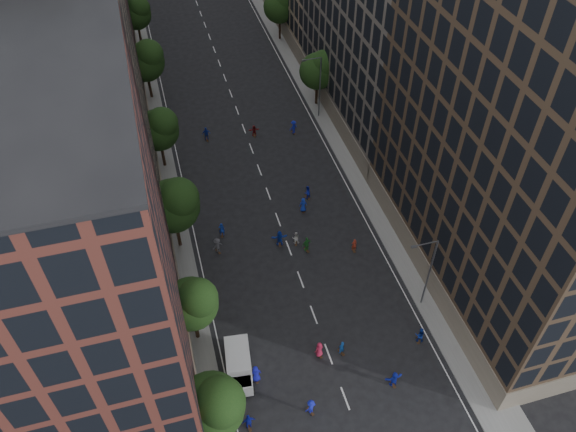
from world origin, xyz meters
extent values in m
plane|color=black|center=(0.00, 40.00, 0.00)|extent=(240.00, 240.00, 0.00)
cube|color=slate|center=(-12.00, 47.50, 0.07)|extent=(4.00, 105.00, 0.15)
cube|color=slate|center=(12.00, 47.50, 0.07)|extent=(4.00, 105.00, 0.15)
cube|color=#572821|center=(-19.00, 11.00, 15.00)|extent=(14.00, 22.00, 30.00)
cube|color=#877158|center=(-19.00, 35.00, 17.00)|extent=(14.00, 26.00, 34.00)
cube|color=#572821|center=(-19.00, 58.00, 14.00)|extent=(14.00, 20.00, 28.00)
cube|color=#423223|center=(19.00, 15.00, 18.00)|extent=(14.00, 30.00, 36.00)
cylinder|color=black|center=(-11.20, 4.00, 1.98)|extent=(0.36, 0.36, 3.96)
sphere|color=black|center=(-11.20, 4.00, 5.58)|extent=(5.20, 5.20, 5.20)
sphere|color=black|center=(-10.55, 3.48, 6.88)|extent=(3.90, 3.90, 3.90)
cylinder|color=black|center=(-11.20, 14.00, 1.85)|extent=(0.36, 0.36, 3.70)
sphere|color=black|center=(-11.20, 14.00, 5.21)|extent=(4.80, 4.80, 4.80)
sphere|color=black|center=(-10.60, 13.52, 6.41)|extent=(3.60, 3.60, 3.60)
cylinder|color=black|center=(-11.20, 26.00, 2.11)|extent=(0.36, 0.36, 4.22)
sphere|color=black|center=(-11.20, 26.00, 5.95)|extent=(5.60, 5.60, 5.60)
sphere|color=black|center=(-10.50, 25.44, 7.35)|extent=(4.20, 4.20, 4.20)
cylinder|color=black|center=(-11.20, 40.00, 1.94)|extent=(0.36, 0.36, 3.87)
sphere|color=black|center=(-11.20, 40.00, 5.46)|extent=(5.00, 5.00, 5.00)
sphere|color=black|center=(-10.57, 39.50, 6.71)|extent=(3.75, 3.75, 3.75)
cylinder|color=black|center=(-11.20, 56.00, 2.02)|extent=(0.36, 0.36, 4.05)
sphere|color=black|center=(-11.20, 56.00, 5.70)|extent=(5.40, 5.40, 5.40)
sphere|color=black|center=(-10.52, 55.46, 7.05)|extent=(4.05, 4.05, 4.05)
cylinder|color=black|center=(-11.20, 72.00, 1.89)|extent=(0.36, 0.36, 3.78)
sphere|color=black|center=(-11.20, 72.00, 5.33)|extent=(4.80, 4.80, 4.80)
sphere|color=black|center=(-10.60, 71.52, 6.53)|extent=(3.60, 3.60, 3.60)
cylinder|color=black|center=(11.20, 48.00, 1.87)|extent=(0.36, 0.36, 3.74)
sphere|color=black|center=(11.20, 48.00, 5.27)|extent=(5.00, 5.00, 5.00)
sphere|color=black|center=(11.82, 47.50, 6.52)|extent=(3.75, 3.75, 3.75)
cylinder|color=black|center=(11.20, 68.00, 1.98)|extent=(0.36, 0.36, 3.96)
sphere|color=black|center=(11.20, 68.00, 5.58)|extent=(5.20, 5.20, 5.20)
sphere|color=black|center=(11.85, 67.48, 6.88)|extent=(3.90, 3.90, 3.90)
cylinder|color=#595B60|center=(10.60, 12.00, 4.50)|extent=(0.18, 0.18, 9.00)
cylinder|color=#595B60|center=(9.40, 12.00, 9.00)|extent=(2.40, 0.12, 0.12)
cube|color=#595B60|center=(8.30, 12.00, 8.95)|extent=(0.50, 0.22, 0.15)
cylinder|color=#595B60|center=(10.60, 45.00, 4.50)|extent=(0.18, 0.18, 9.00)
cylinder|color=#595B60|center=(9.40, 45.00, 9.00)|extent=(2.40, 0.12, 0.12)
cube|color=#595B60|center=(8.30, 45.00, 8.95)|extent=(0.50, 0.22, 0.15)
cube|color=#B4B4B6|center=(-8.17, 9.78, 1.46)|extent=(2.52, 3.84, 2.21)
cube|color=#B4B4B6|center=(-8.43, 7.58, 1.06)|extent=(2.18, 1.83, 1.41)
cube|color=black|center=(-8.43, 7.58, 1.71)|extent=(1.95, 1.51, 0.10)
cylinder|color=black|center=(-9.46, 7.40, 0.38)|extent=(0.34, 0.79, 0.76)
cylinder|color=black|center=(-7.47, 7.17, 0.38)|extent=(0.34, 0.79, 0.76)
cylinder|color=black|center=(-9.01, 11.29, 0.38)|extent=(0.34, 0.79, 0.76)
cylinder|color=black|center=(-7.01, 11.06, 0.38)|extent=(0.34, 0.79, 0.76)
imported|color=#121397|center=(-6.94, 8.28, 0.97)|extent=(0.98, 0.67, 1.94)
imported|color=navy|center=(1.15, 8.83, 0.83)|extent=(0.71, 0.60, 1.67)
imported|color=navy|center=(8.50, 8.12, 0.89)|extent=(1.07, 0.97, 1.79)
imported|color=#161EB8|center=(-3.24, 4.14, 0.84)|extent=(1.23, 0.97, 1.67)
imported|color=#121A98|center=(-8.50, 4.25, 0.95)|extent=(1.13, 0.51, 1.90)
imported|color=#1524B1|center=(4.46, 4.63, 0.88)|extent=(1.66, 0.62, 1.76)
imported|color=#A71B3A|center=(-0.88, 9.14, 0.89)|extent=(1.00, 0.80, 1.78)
imported|color=#AD301C|center=(6.63, 20.34, 0.80)|extent=(0.59, 0.40, 1.59)
imported|color=white|center=(0.90, 22.96, 0.80)|extent=(0.86, 0.72, 1.59)
imported|color=#3F3F44|center=(-7.43, 24.00, 0.95)|extent=(1.41, 1.13, 1.90)
imported|color=#206B25|center=(1.75, 21.65, 0.95)|extent=(1.20, 0.75, 1.90)
imported|color=#1535B2|center=(-0.81, 23.26, 0.95)|extent=(1.80, 0.70, 1.90)
imported|color=#132BA1|center=(3.13, 27.58, 0.92)|extent=(0.96, 0.69, 1.83)
imported|color=#1434A5|center=(-6.54, 26.28, 0.88)|extent=(0.73, 0.57, 1.77)
imported|color=#1624BA|center=(4.22, 29.57, 0.83)|extent=(1.00, 0.91, 1.66)
imported|color=#121C99|center=(6.18, 42.22, 0.94)|extent=(1.39, 1.11, 1.87)
imported|color=navy|center=(-5.22, 43.82, 0.96)|extent=(1.15, 0.53, 1.93)
imported|color=maroon|center=(1.00, 43.05, 0.77)|extent=(1.46, 0.55, 1.55)
camera|label=1|loc=(-10.94, -16.41, 45.05)|focal=35.00mm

